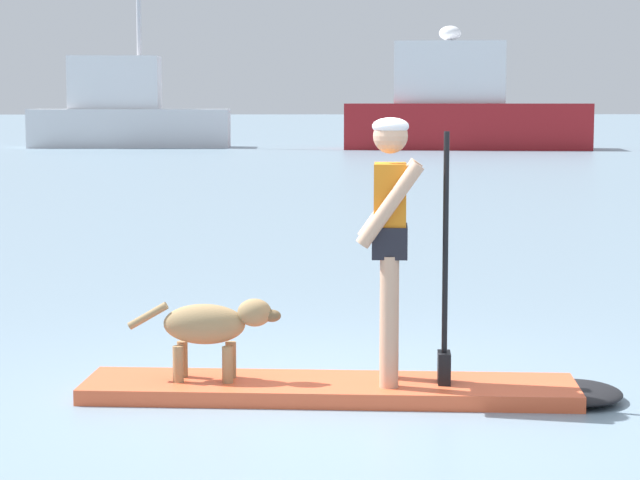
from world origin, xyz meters
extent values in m
plane|color=gray|center=(0.00, 0.00, 0.00)|extent=(400.00, 400.00, 0.00)
cube|color=#E55933|center=(0.00, 0.00, 0.05)|extent=(3.21, 1.06, 0.10)
ellipsoid|color=black|center=(1.56, -0.19, 0.05)|extent=(0.63, 0.72, 0.10)
cylinder|color=tan|center=(0.39, 0.08, 0.51)|extent=(0.12, 0.12, 0.83)
cylinder|color=tan|center=(0.36, -0.18, 0.51)|extent=(0.12, 0.12, 0.83)
cube|color=black|center=(0.38, -0.05, 1.01)|extent=(0.26, 0.38, 0.20)
cube|color=orange|center=(0.38, -0.05, 1.21)|extent=(0.24, 0.36, 0.57)
sphere|color=tan|center=(0.38, -0.05, 1.67)|extent=(0.22, 0.22, 0.22)
ellipsoid|color=white|center=(0.38, -0.05, 1.73)|extent=(0.23, 0.23, 0.11)
cylinder|color=tan|center=(0.40, 0.14, 1.25)|extent=(0.43, 0.14, 0.54)
cylinder|color=tan|center=(0.35, -0.23, 1.25)|extent=(0.43, 0.14, 0.54)
cylinder|color=black|center=(0.73, -0.09, 0.90)|extent=(0.04, 0.04, 1.60)
cube|color=black|center=(0.73, -0.09, 0.20)|extent=(0.10, 0.19, 0.20)
ellipsoid|color=#997A51|center=(-0.80, 0.10, 0.46)|extent=(0.55, 0.28, 0.26)
ellipsoid|color=#997A51|center=(-0.48, 0.06, 0.54)|extent=(0.24, 0.19, 0.18)
ellipsoid|color=brown|center=(-0.37, 0.04, 0.52)|extent=(0.13, 0.09, 0.08)
cylinder|color=#997A51|center=(-1.16, 0.14, 0.51)|extent=(0.27, 0.08, 0.18)
cylinder|color=#997A51|center=(-0.63, 0.15, 0.22)|extent=(0.07, 0.07, 0.23)
cylinder|color=#997A51|center=(-0.65, 0.00, 0.22)|extent=(0.07, 0.07, 0.23)
cylinder|color=#997A51|center=(-0.95, 0.19, 0.22)|extent=(0.07, 0.07, 0.23)
cylinder|color=#997A51|center=(-0.97, 0.04, 0.22)|extent=(0.07, 0.07, 0.23)
cube|color=silver|center=(-5.44, 44.72, 0.81)|extent=(8.49, 2.70, 1.63)
cube|color=silver|center=(-6.07, 44.72, 2.74)|extent=(3.85, 1.94, 2.23)
cylinder|color=silver|center=(-6.07, 44.72, 2.83)|extent=(2.95, 0.25, 0.14)
cube|color=maroon|center=(8.55, 42.04, 0.93)|extent=(10.30, 4.87, 1.87)
cube|color=silver|center=(7.81, 42.04, 3.12)|extent=(4.79, 3.18, 2.50)
ellipsoid|color=white|center=(7.81, 42.04, 4.72)|extent=(0.90, 0.90, 0.60)
camera|label=1|loc=(-0.52, -7.60, 1.87)|focal=68.12mm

